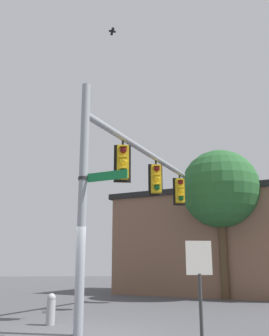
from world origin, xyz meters
name	(u,v)px	position (x,y,z in m)	size (l,w,h in m)	color
ground_plane	(78,336)	(0.00, 0.00, 0.00)	(80.00, 80.00, 0.00)	#4C4C51
signal_pole	(83,200)	(0.00, 0.00, 3.17)	(0.23, 0.23, 6.34)	gray
mast_arm	(147,153)	(-2.13, -3.40, 5.48)	(0.20, 0.20, 8.02)	gray
traffic_light_nearest_pole	(123,162)	(-1.15, -1.81, 4.68)	(0.54, 0.49, 1.31)	black
traffic_light_mid_inner	(156,179)	(-2.57, -4.08, 4.68)	(0.54, 0.49, 1.31)	black
traffic_light_mid_outer	(180,191)	(-4.00, -6.36, 4.68)	(0.54, 0.49, 1.31)	black
street_name_sign	(97,177)	(-0.34, 0.21, 3.72)	(1.21, 0.82, 0.22)	#147238
bird_flying	(112,31)	(-0.69, -0.10, 8.12)	(0.24, 0.31, 0.10)	black
storefront_building	(220,243)	(-7.21, -10.93, 2.71)	(12.21, 10.89, 5.39)	brown
tree_by_storefront	(220,189)	(-6.39, -8.07, 5.12)	(3.81, 3.81, 7.06)	#4C3823
fire_hydrant	(51,309)	(0.81, -1.58, 0.42)	(0.35, 0.24, 0.82)	#99999E
historical_marker	(199,273)	(-2.71, 0.85, 1.40)	(0.60, 0.08, 2.13)	#333333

